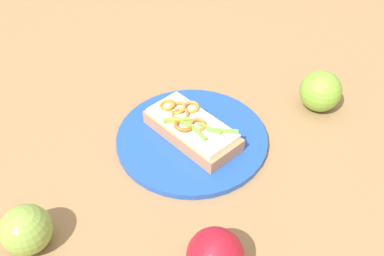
{
  "coord_description": "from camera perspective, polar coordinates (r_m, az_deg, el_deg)",
  "views": [
    {
      "loc": [
        -0.03,
        -0.58,
        0.57
      ],
      "look_at": [
        0.0,
        0.0,
        0.03
      ],
      "focal_mm": 40.37,
      "sensor_mm": 36.0,
      "label": 1
    }
  ],
  "objects": [
    {
      "name": "ground_plane",
      "position": [
        0.82,
        0.0,
        -1.64
      ],
      "size": [
        2.0,
        2.0,
        0.0
      ],
      "primitive_type": "plane",
      "color": "#946F47",
      "rests_on": "ground"
    },
    {
      "name": "plate",
      "position": [
        0.81,
        0.0,
        -1.34
      ],
      "size": [
        0.28,
        0.28,
        0.01
      ],
      "primitive_type": "cylinder",
      "color": "#214EB2",
      "rests_on": "ground_plane"
    },
    {
      "name": "sandwich",
      "position": [
        0.8,
        -0.08,
        0.02
      ],
      "size": [
        0.18,
        0.2,
        0.05
      ],
      "rotation": [
        0.0,
        0.0,
        5.42
      ],
      "color": "tan",
      "rests_on": "plate"
    },
    {
      "name": "apple_0",
      "position": [
        0.69,
        -21.06,
        -12.42
      ],
      "size": [
        0.09,
        0.09,
        0.08
      ],
      "primitive_type": "sphere",
      "rotation": [
        0.0,
        0.0,
        1.41
      ],
      "color": "#81A440",
      "rests_on": "ground_plane"
    },
    {
      "name": "apple_1",
      "position": [
        0.9,
        16.62,
        4.69
      ],
      "size": [
        0.1,
        0.1,
        0.08
      ],
      "primitive_type": "sphere",
      "rotation": [
        0.0,
        0.0,
        4.5
      ],
      "color": "#79AC35",
      "rests_on": "ground_plane"
    },
    {
      "name": "apple_2",
      "position": [
        0.62,
        3.11,
        -16.59
      ],
      "size": [
        0.11,
        0.11,
        0.08
      ],
      "primitive_type": "sphere",
      "rotation": [
        0.0,
        0.0,
        5.2
      ],
      "color": "#AF1524",
      "rests_on": "ground_plane"
    }
  ]
}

